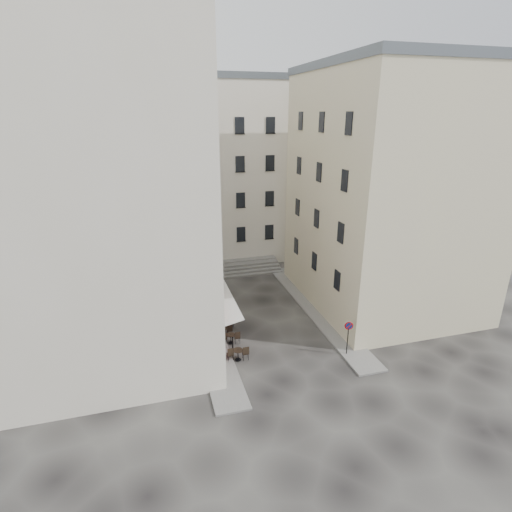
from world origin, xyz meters
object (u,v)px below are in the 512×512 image
object	(u,v)px
no_parking_sign	(348,332)
pedestrian	(231,318)
bistro_table_a	(238,353)
bistro_table_b	(231,338)

from	to	relation	value
no_parking_sign	pedestrian	bearing A→B (deg)	156.80
no_parking_sign	bistro_table_a	size ratio (longest dim) A/B	1.79
pedestrian	no_parking_sign	bearing A→B (deg)	101.97
no_parking_sign	pedestrian	xyz separation A→B (m)	(-6.56, 5.56, -0.98)
bistro_table_a	bistro_table_b	xyz separation A→B (m)	(-0.03, 2.07, -0.04)
pedestrian	bistro_table_b	bearing A→B (deg)	38.69
no_parking_sign	bistro_table_b	xyz separation A→B (m)	(-7.07, 3.46, -1.31)
no_parking_sign	pedestrian	distance (m)	8.66
no_parking_sign	bistro_table_a	bearing A→B (deg)	-174.12
bistro_table_a	bistro_table_b	world-z (taller)	bistro_table_a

